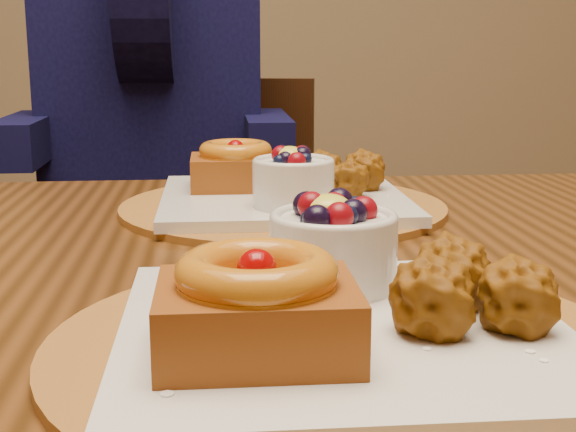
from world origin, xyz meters
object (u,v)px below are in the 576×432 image
at_px(dining_table, 304,341).
at_px(place_setting_near, 337,310).
at_px(place_setting_far, 281,191).
at_px(chair_far, 209,266).
at_px(diner, 150,66).

height_order(dining_table, place_setting_near, place_setting_near).
relative_size(place_setting_near, place_setting_far, 1.00).
relative_size(dining_table, chair_far, 1.84).
distance_m(dining_table, place_setting_near, 0.24).
height_order(place_setting_near, place_setting_far, place_setting_near).
xyz_separation_m(place_setting_far, diner, (-0.20, 0.69, 0.12)).
distance_m(place_setting_far, chair_far, 0.80).
xyz_separation_m(place_setting_far, chair_far, (-0.09, 0.74, -0.30)).
distance_m(chair_far, diner, 0.43).
bearing_deg(place_setting_near, chair_far, 94.56).
height_order(chair_far, diner, diner).
height_order(place_setting_far, diner, diner).
bearing_deg(place_setting_far, place_setting_near, -90.05).
xyz_separation_m(dining_table, place_setting_near, (-0.00, -0.21, 0.10)).
relative_size(chair_far, diner, 1.03).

